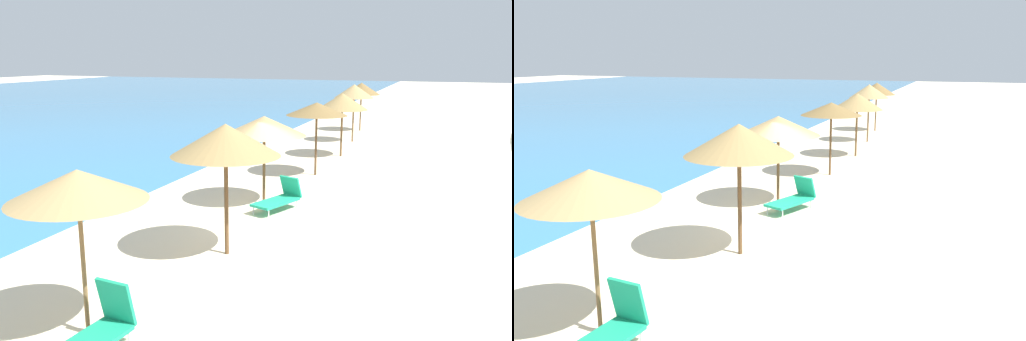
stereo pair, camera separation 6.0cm
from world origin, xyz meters
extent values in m
plane|color=beige|center=(0.00, 0.00, 0.00)|extent=(160.00, 160.00, 0.00)
cylinder|color=brown|center=(-6.58, 1.23, 1.18)|extent=(0.07, 0.07, 2.36)
cone|color=tan|center=(-6.58, 1.23, 2.45)|extent=(2.13, 2.13, 0.49)
cylinder|color=brown|center=(-2.61, 0.55, 1.20)|extent=(0.09, 0.09, 2.39)
cone|color=#9E7F4C|center=(-2.61, 0.55, 2.59)|extent=(2.40, 2.40, 0.69)
cylinder|color=brown|center=(1.58, 1.18, 1.11)|extent=(0.09, 0.09, 2.22)
cone|color=tan|center=(1.58, 1.18, 2.35)|extent=(2.47, 2.47, 0.56)
cylinder|color=brown|center=(5.88, 0.70, 1.19)|extent=(0.08, 0.08, 2.37)
cone|color=olive|center=(5.88, 0.70, 2.45)|extent=(2.23, 2.23, 0.47)
cylinder|color=brown|center=(9.91, 0.58, 1.10)|extent=(0.09, 0.09, 2.20)
cone|color=#9E7F4C|center=(9.91, 0.58, 2.40)|extent=(2.20, 2.20, 0.70)
cylinder|color=brown|center=(14.10, 0.85, 1.19)|extent=(0.09, 0.09, 2.39)
cone|color=tan|center=(14.10, 0.85, 2.58)|extent=(1.99, 1.99, 0.68)
cylinder|color=brown|center=(18.28, 1.18, 1.13)|extent=(0.09, 0.09, 2.26)
cone|color=olive|center=(18.28, 1.18, 2.45)|extent=(2.16, 2.16, 0.68)
cube|color=#199972|center=(-7.20, 0.69, 0.30)|extent=(1.27, 0.72, 0.07)
cube|color=#199972|center=(-6.63, 0.63, 0.67)|extent=(0.28, 0.62, 0.74)
cylinder|color=silver|center=(-6.66, 0.89, 0.13)|extent=(0.04, 0.04, 0.27)
cylinder|color=silver|center=(-6.71, 0.38, 0.13)|extent=(0.04, 0.04, 0.27)
cube|color=#199972|center=(0.89, 0.58, 0.28)|extent=(1.64, 1.13, 0.07)
cube|color=#199972|center=(1.56, 0.33, 0.60)|extent=(0.48, 0.70, 0.62)
cylinder|color=silver|center=(0.39, 1.06, 0.12)|extent=(0.04, 0.04, 0.25)
cylinder|color=silver|center=(0.20, 0.54, 0.12)|extent=(0.04, 0.04, 0.25)
cylinder|color=silver|center=(1.59, 0.62, 0.12)|extent=(0.04, 0.04, 0.25)
cylinder|color=silver|center=(1.40, 0.10, 0.12)|extent=(0.04, 0.04, 0.25)
camera|label=1|loc=(-12.89, -4.02, 4.37)|focal=37.19mm
camera|label=2|loc=(-12.87, -4.08, 4.37)|focal=37.19mm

